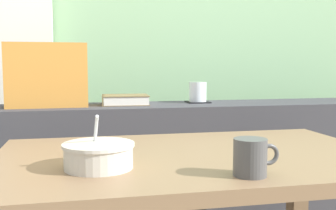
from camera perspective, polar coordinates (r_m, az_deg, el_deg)
dark_console_ledge at (r=1.84m, az=-0.01°, el=-12.08°), size 2.80×0.31×0.78m
breakfast_table at (r=1.17m, az=3.54°, el=-12.32°), size 1.09×0.67×0.70m
coaster_square at (r=1.84m, az=4.22°, el=0.43°), size 0.10×0.10×0.00m
juice_glass at (r=1.84m, az=4.23°, el=1.78°), size 0.08×0.08×0.09m
closed_book at (r=1.76m, az=-6.13°, el=0.74°), size 0.21×0.17×0.04m
throw_pillow at (r=1.72m, az=-16.72°, el=4.08°), size 0.32×0.15×0.26m
soup_bowl at (r=0.99m, az=-9.81°, el=-7.08°), size 0.17×0.17×0.13m
ceramic_mug at (r=0.93m, az=11.42°, el=-7.27°), size 0.11×0.08×0.08m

